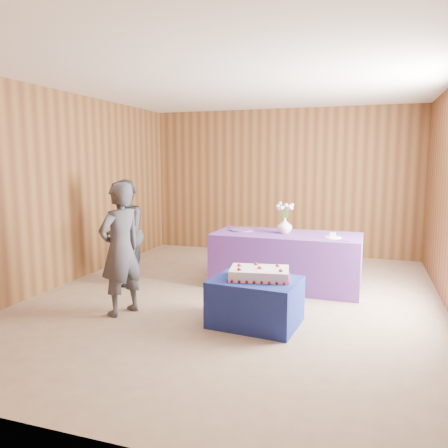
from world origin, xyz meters
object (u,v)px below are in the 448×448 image
at_px(guest_left, 120,249).
at_px(guest_right, 124,233).
at_px(cake_table, 255,302).
at_px(vase, 285,226).
at_px(serving_table, 286,260).
at_px(sheet_cake, 259,273).

xyz_separation_m(guest_left, guest_right, (-0.61, 1.08, -0.01)).
relative_size(cake_table, guest_left, 0.60).
relative_size(cake_table, vase, 4.20).
distance_m(serving_table, guest_left, 2.34).
bearing_deg(serving_table, sheet_cake, -90.18).
distance_m(sheet_cake, vase, 1.54).
bearing_deg(cake_table, vase, 95.13).
bearing_deg(cake_table, guest_left, -168.30).
relative_size(vase, guest_right, 0.14).
relative_size(cake_table, sheet_cake, 1.27).
relative_size(cake_table, guest_right, 0.60).
height_order(serving_table, vase, vase).
bearing_deg(serving_table, cake_table, -91.37).
relative_size(serving_table, vase, 9.33).
relative_size(guest_left, guest_right, 1.02).
bearing_deg(guest_right, guest_left, 0.90).
height_order(cake_table, guest_right, guest_right).
distance_m(guest_left, guest_right, 1.24).
xyz_separation_m(serving_table, vase, (-0.04, 0.02, 0.48)).
relative_size(serving_table, guest_left, 1.32).
xyz_separation_m(sheet_cake, guest_right, (-2.18, 0.89, 0.19)).
height_order(serving_table, sheet_cake, serving_table).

